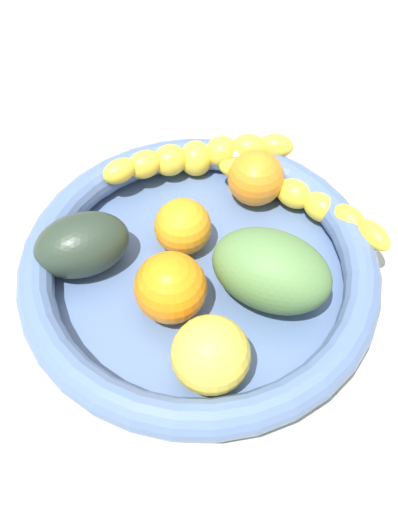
{
  "coord_description": "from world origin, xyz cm",
  "views": [
    {
      "loc": [
        -3.95,
        32.07,
        50.02
      ],
      "look_at": [
        0.0,
        0.0,
        8.0
      ],
      "focal_mm": 39.64,
      "sensor_mm": 36.0,
      "label": 1
    }
  ],
  "objects_px": {
    "banana_draped_right": "(197,157)",
    "orange_front": "(256,178)",
    "avocado_dark": "(82,247)",
    "mango_green": "(271,271)",
    "orange_mid_right": "(183,227)",
    "apple_yellow": "(211,355)",
    "orange_mid_left": "(171,288)",
    "fruit_bowl": "(199,270)",
    "banana_draped_left": "(306,200)"
  },
  "relations": [
    {
      "from": "banana_draped_right",
      "to": "orange_mid_left",
      "type": "bearing_deg",
      "value": 89.59
    },
    {
      "from": "orange_front",
      "to": "apple_yellow",
      "type": "bearing_deg",
      "value": 83.55
    },
    {
      "from": "banana_draped_right",
      "to": "orange_front",
      "type": "height_order",
      "value": "orange_front"
    },
    {
      "from": "orange_front",
      "to": "orange_mid_left",
      "type": "bearing_deg",
      "value": 66.01
    },
    {
      "from": "orange_mid_right",
      "to": "avocado_dark",
      "type": "bearing_deg",
      "value": 22.23
    },
    {
      "from": "orange_mid_left",
      "to": "orange_mid_right",
      "type": "distance_m",
      "value": 0.08
    },
    {
      "from": "banana_draped_right",
      "to": "avocado_dark",
      "type": "xyz_separation_m",
      "value": [
        0.09,
        0.14,
        0.0
      ]
    },
    {
      "from": "fruit_bowl",
      "to": "banana_draped_left",
      "type": "bearing_deg",
      "value": -138.04
    },
    {
      "from": "orange_mid_right",
      "to": "banana_draped_right",
      "type": "bearing_deg",
      "value": -90.62
    },
    {
      "from": "fruit_bowl",
      "to": "mango_green",
      "type": "relative_size",
      "value": 3.05
    },
    {
      "from": "orange_mid_left",
      "to": "orange_mid_right",
      "type": "xyz_separation_m",
      "value": [
        -0.0,
        -0.08,
        -0.0
      ]
    },
    {
      "from": "mango_green",
      "to": "banana_draped_right",
      "type": "bearing_deg",
      "value": -60.07
    },
    {
      "from": "fruit_bowl",
      "to": "mango_green",
      "type": "bearing_deg",
      "value": 168.93
    },
    {
      "from": "fruit_bowl",
      "to": "banana_draped_left",
      "type": "distance_m",
      "value": 0.14
    },
    {
      "from": "orange_mid_right",
      "to": "orange_mid_left",
      "type": "bearing_deg",
      "value": 89.87
    },
    {
      "from": "banana_draped_left",
      "to": "orange_mid_left",
      "type": "xyz_separation_m",
      "value": [
        0.12,
        0.13,
        0.01
      ]
    },
    {
      "from": "fruit_bowl",
      "to": "banana_draped_right",
      "type": "distance_m",
      "value": 0.14
    },
    {
      "from": "orange_front",
      "to": "avocado_dark",
      "type": "height_order",
      "value": "same"
    },
    {
      "from": "fruit_bowl",
      "to": "orange_mid_right",
      "type": "distance_m",
      "value": 0.05
    },
    {
      "from": "orange_mid_right",
      "to": "apple_yellow",
      "type": "relative_size",
      "value": 0.85
    },
    {
      "from": "fruit_bowl",
      "to": "apple_yellow",
      "type": "xyz_separation_m",
      "value": [
        -0.02,
        0.1,
        0.03
      ]
    },
    {
      "from": "fruit_bowl",
      "to": "mango_green",
      "type": "xyz_separation_m",
      "value": [
        -0.07,
        0.01,
        0.03
      ]
    },
    {
      "from": "banana_draped_left",
      "to": "avocado_dark",
      "type": "bearing_deg",
      "value": 23.49
    },
    {
      "from": "mango_green",
      "to": "orange_front",
      "type": "bearing_deg",
      "value": -80.3
    },
    {
      "from": "banana_draped_right",
      "to": "apple_yellow",
      "type": "relative_size",
      "value": 3.05
    },
    {
      "from": "orange_mid_left",
      "to": "banana_draped_right",
      "type": "bearing_deg",
      "value": -90.41
    },
    {
      "from": "orange_front",
      "to": "apple_yellow",
      "type": "height_order",
      "value": "apple_yellow"
    },
    {
      "from": "fruit_bowl",
      "to": "mango_green",
      "type": "height_order",
      "value": "mango_green"
    },
    {
      "from": "banana_draped_left",
      "to": "apple_yellow",
      "type": "bearing_deg",
      "value": 68.06
    },
    {
      "from": "mango_green",
      "to": "orange_mid_right",
      "type": "bearing_deg",
      "value": -28.83
    },
    {
      "from": "orange_front",
      "to": "avocado_dark",
      "type": "relative_size",
      "value": 0.65
    },
    {
      "from": "fruit_bowl",
      "to": "orange_mid_left",
      "type": "height_order",
      "value": "orange_mid_left"
    },
    {
      "from": "fruit_bowl",
      "to": "orange_mid_left",
      "type": "bearing_deg",
      "value": 63.13
    },
    {
      "from": "orange_mid_right",
      "to": "apple_yellow",
      "type": "height_order",
      "value": "apple_yellow"
    },
    {
      "from": "apple_yellow",
      "to": "mango_green",
      "type": "xyz_separation_m",
      "value": [
        -0.05,
        -0.09,
        0.0
      ]
    },
    {
      "from": "orange_mid_left",
      "to": "avocado_dark",
      "type": "relative_size",
      "value": 0.72
    },
    {
      "from": "banana_draped_left",
      "to": "mango_green",
      "type": "height_order",
      "value": "mango_green"
    },
    {
      "from": "avocado_dark",
      "to": "orange_mid_left",
      "type": "bearing_deg",
      "value": 157.22
    },
    {
      "from": "banana_draped_right",
      "to": "apple_yellow",
      "type": "height_order",
      "value": "apple_yellow"
    },
    {
      "from": "orange_mid_left",
      "to": "banana_draped_left",
      "type": "bearing_deg",
      "value": -132.73
    },
    {
      "from": "banana_draped_left",
      "to": "orange_front",
      "type": "height_order",
      "value": "orange_front"
    },
    {
      "from": "banana_draped_left",
      "to": "orange_front",
      "type": "relative_size",
      "value": 2.99
    },
    {
      "from": "orange_mid_left",
      "to": "orange_mid_right",
      "type": "relative_size",
      "value": 1.16
    },
    {
      "from": "orange_mid_right",
      "to": "apple_yellow",
      "type": "xyz_separation_m",
      "value": [
        -0.04,
        0.14,
        0.0
      ]
    },
    {
      "from": "orange_mid_right",
      "to": "avocado_dark",
      "type": "height_order",
      "value": "avocado_dark"
    },
    {
      "from": "orange_front",
      "to": "mango_green",
      "type": "height_order",
      "value": "mango_green"
    },
    {
      "from": "apple_yellow",
      "to": "orange_mid_right",
      "type": "bearing_deg",
      "value": -72.79
    },
    {
      "from": "orange_front",
      "to": "avocado_dark",
      "type": "distance_m",
      "value": 0.19
    },
    {
      "from": "banana_draped_right",
      "to": "orange_front",
      "type": "xyz_separation_m",
      "value": [
        -0.07,
        0.03,
        0.0
      ]
    },
    {
      "from": "banana_draped_right",
      "to": "apple_yellow",
      "type": "distance_m",
      "value": 0.24
    }
  ]
}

